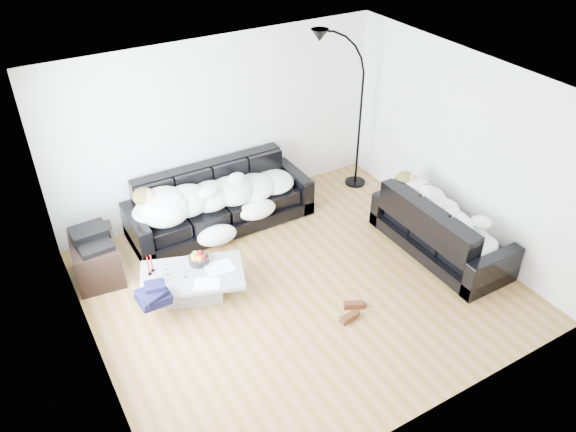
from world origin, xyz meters
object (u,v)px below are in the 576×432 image
sofa_back (220,200)px  fruit_bowl (199,258)px  shoes (351,312)px  floor_lamp (360,118)px  sleeper_right (445,213)px  sleeper_back (220,189)px  stereo (91,237)px  av_cabinet (96,258)px  candle_left (148,266)px  coffee_table (193,285)px  sofa_right (442,227)px  wine_glass_a (167,270)px  candle_right (152,263)px  wine_glass_c (185,272)px  wine_glass_b (165,275)px

sofa_back → fruit_bowl: (-0.78, -1.09, 0.01)m
shoes → floor_lamp: size_ratio=0.17×
sleeper_right → fruit_bowl: bearing=72.4°
sleeper_back → stereo: bearing=-174.2°
sleeper_right → floor_lamp: floor_lamp is taller
sofa_back → stereo: bearing=-172.7°
av_cabinet → floor_lamp: floor_lamp is taller
candle_left → coffee_table: bearing=-28.6°
sofa_right → shoes: bearing=103.2°
wine_glass_a → candle_right: bearing=128.5°
sleeper_back → stereo: (-1.85, -0.19, -0.02)m
sofa_back → sleeper_back: size_ratio=1.18×
sofa_right → stereo: bearing=66.3°
shoes → av_cabinet: 3.30m
coffee_table → fruit_bowl: (0.16, 0.15, 0.26)m
coffee_table → fruit_bowl: size_ratio=4.95×
wine_glass_c → sleeper_right: bearing=-13.7°
sofa_back → av_cabinet: bearing=-172.7°
coffee_table → candle_left: candle_left is taller
wine_glass_b → sofa_back: bearing=43.6°
wine_glass_b → floor_lamp: size_ratio=0.07×
candle_left → sofa_right: bearing=-16.2°
av_cabinet → floor_lamp: bearing=9.8°
candle_right → floor_lamp: size_ratio=0.10×
coffee_table → floor_lamp: size_ratio=0.54×
coffee_table → wine_glass_b: (-0.32, 0.04, 0.26)m
wine_glass_c → shoes: bearing=-37.8°
av_cabinet → stereo: bearing=0.0°
wine_glass_b → coffee_table: bearing=-6.5°
sleeper_right → av_cabinet: sleeper_right is taller
candle_left → floor_lamp: (3.79, 0.98, 0.66)m
sofa_right → candle_left: size_ratio=7.72×
fruit_bowl → wine_glass_a: 0.42m
sleeper_right → av_cabinet: 4.57m
fruit_bowl → shoes: bearing=-46.4°
fruit_bowl → wine_glass_c: bearing=-144.8°
candle_right → wine_glass_b: bearing=-73.4°
fruit_bowl → av_cabinet: (-1.07, 0.85, -0.16)m
sofa_right → fruit_bowl: (-3.10, 0.99, 0.03)m
sleeper_back → wine_glass_b: (-1.26, -1.15, -0.20)m
sofa_right → wine_glass_a: 3.66m
sofa_back → coffee_table: bearing=-127.3°
candle_right → candle_left: bearing=-140.6°
sleeper_right → wine_glass_b: 3.69m
sleeper_right → wine_glass_a: sleeper_right is taller
wine_glass_b → av_cabinet: bearing=121.7°
stereo → sleeper_back: bearing=3.1°
fruit_bowl → wine_glass_a: (-0.42, -0.02, 0.00)m
sleeper_back → candle_right: size_ratio=9.52×
wine_glass_c → candle_left: candle_left is taller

